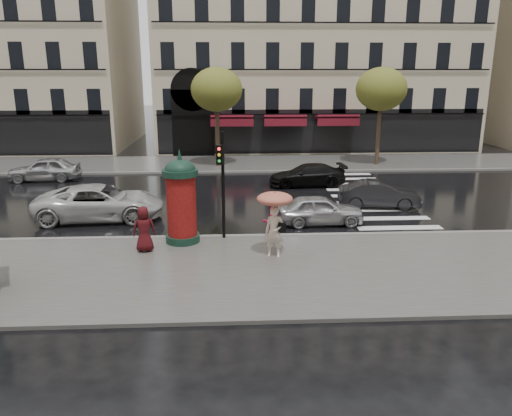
{
  "coord_description": "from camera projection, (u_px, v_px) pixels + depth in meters",
  "views": [
    {
      "loc": [
        -1.1,
        -15.78,
        6.47
      ],
      "look_at": [
        -0.23,
        1.5,
        1.66
      ],
      "focal_mm": 35.0,
      "sensor_mm": 36.0,
      "label": 1
    }
  ],
  "objects": [
    {
      "name": "car_black",
      "position": [
        307.0,
        175.0,
        28.57
      ],
      "size": [
        4.42,
        1.98,
        1.26
      ],
      "primitive_type": "imported",
      "rotation": [
        0.0,
        0.0,
        -1.52
      ],
      "color": "black",
      "rests_on": "ground"
    },
    {
      "name": "tree_far_left",
      "position": [
        217.0,
        90.0,
        32.8
      ],
      "size": [
        3.4,
        3.4,
        6.64
      ],
      "color": "#38281C",
      "rests_on": "ground"
    },
    {
      "name": "tree_far_right",
      "position": [
        381.0,
        90.0,
        33.33
      ],
      "size": [
        3.4,
        3.4,
        6.64
      ],
      "color": "#38281C",
      "rests_on": "ground"
    },
    {
      "name": "car_darkgrey",
      "position": [
        379.0,
        194.0,
        24.11
      ],
      "size": [
        4.05,
        1.87,
        1.29
      ],
      "primitive_type": "imported",
      "rotation": [
        0.0,
        0.0,
        1.44
      ],
      "color": "black",
      "rests_on": "ground"
    },
    {
      "name": "near_kerb",
      "position": [
        260.0,
        236.0,
        19.84
      ],
      "size": [
        90.0,
        0.25,
        0.14
      ],
      "primitive_type": "cube",
      "color": "slate",
      "rests_on": "ground"
    },
    {
      "name": "woman_umbrella",
      "position": [
        275.0,
        213.0,
        17.19
      ],
      "size": [
        1.24,
        1.24,
        2.38
      ],
      "color": "#F3E0C8",
      "rests_on": "near_sidewalk"
    },
    {
      "name": "ground",
      "position": [
        265.0,
        267.0,
        16.97
      ],
      "size": [
        160.0,
        160.0,
        0.0
      ],
      "primitive_type": "plane",
      "color": "black",
      "rests_on": "ground"
    },
    {
      "name": "woman_red",
      "position": [
        271.0,
        221.0,
        19.06
      ],
      "size": [
        0.9,
        0.81,
        1.5
      ],
      "primitive_type": "imported",
      "rotation": [
        0.0,
        0.0,
        3.54
      ],
      "color": "#BC173C",
      "rests_on": "near_sidewalk"
    },
    {
      "name": "far_sidewalk",
      "position": [
        247.0,
        163.0,
        35.23
      ],
      "size": [
        90.0,
        6.0,
        0.12
      ],
      "primitive_type": "cube",
      "color": "#474744",
      "rests_on": "ground"
    },
    {
      "name": "car_far_silver",
      "position": [
        45.0,
        169.0,
        29.87
      ],
      "size": [
        4.24,
        1.94,
        1.41
      ],
      "primitive_type": "imported",
      "rotation": [
        0.0,
        0.0,
        -1.5
      ],
      "color": "#AFB0B4",
      "rests_on": "ground"
    },
    {
      "name": "bldg_far_corner",
      "position": [
        311.0,
        11.0,
        43.09
      ],
      "size": [
        26.0,
        14.0,
        22.9
      ],
      "color": "#B7A88C",
      "rests_on": "ground"
    },
    {
      "name": "far_kerb",
      "position": [
        248.0,
        172.0,
        32.34
      ],
      "size": [
        90.0,
        0.25,
        0.14
      ],
      "primitive_type": "cube",
      "color": "slate",
      "rests_on": "ground"
    },
    {
      "name": "car_silver",
      "position": [
        320.0,
        210.0,
        21.48
      ],
      "size": [
        3.79,
        1.6,
        1.28
      ],
      "primitive_type": "imported",
      "rotation": [
        0.0,
        0.0,
        1.6
      ],
      "color": "silver",
      "rests_on": "ground"
    },
    {
      "name": "near_sidewalk",
      "position": [
        266.0,
        271.0,
        16.47
      ],
      "size": [
        90.0,
        7.0,
        0.12
      ],
      "primitive_type": "cube",
      "color": "#474744",
      "rests_on": "ground"
    },
    {
      "name": "morris_column",
      "position": [
        181.0,
        198.0,
        18.64
      ],
      "size": [
        1.33,
        1.33,
        3.59
      ],
      "color": "#122F22",
      "rests_on": "near_sidewalk"
    },
    {
      "name": "man_burgundy",
      "position": [
        144.0,
        229.0,
        17.86
      ],
      "size": [
        0.88,
        0.63,
        1.67
      ],
      "primitive_type": "imported",
      "rotation": [
        0.0,
        0.0,
        3.27
      ],
      "color": "#430D11",
      "rests_on": "near_sidewalk"
    },
    {
      "name": "car_white",
      "position": [
        100.0,
        202.0,
        22.13
      ],
      "size": [
        5.71,
        2.89,
        1.55
      ],
      "primitive_type": "imported",
      "rotation": [
        0.0,
        0.0,
        1.63
      ],
      "color": "#BDBDBD",
      "rests_on": "ground"
    },
    {
      "name": "zebra_crossing",
      "position": [
        365.0,
        196.0,
        26.49
      ],
      "size": [
        3.6,
        11.75,
        0.01
      ],
      "primitive_type": "cube",
      "color": "silver",
      "rests_on": "ground"
    },
    {
      "name": "traffic_light",
      "position": [
        222.0,
        175.0,
        18.82
      ],
      "size": [
        0.31,
        0.41,
        4.13
      ],
      "color": "black",
      "rests_on": "near_sidewalk"
    }
  ]
}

